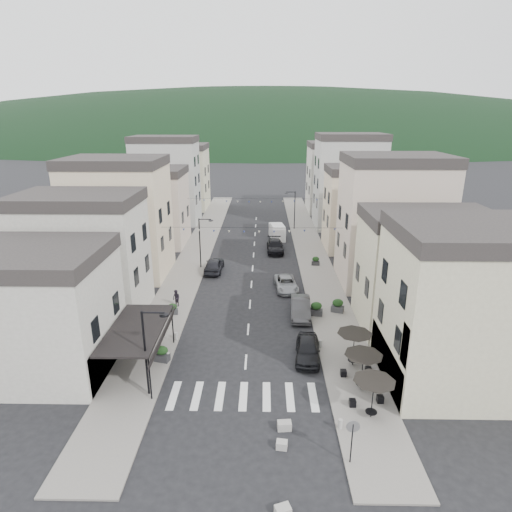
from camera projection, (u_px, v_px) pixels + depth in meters
The scene contains 33 objects.
ground at pixel (242, 417), 25.65m from camera, with size 700.00×700.00×0.00m, color black.
sidewalk_left at pixel (197, 252), 56.10m from camera, with size 4.00×76.00×0.12m, color slate.
sidewalk_right at pixel (311, 252), 55.86m from camera, with size 4.00×76.00×0.12m, color slate.
hill_backdrop at pixel (262, 139), 310.18m from camera, with size 640.00×360.00×70.00m, color black.
boutique_building at pixel (20, 317), 29.38m from camera, with size 12.00×8.00×8.00m, color #A5A197.
bistro_building at pixel (468, 314), 27.62m from camera, with size 10.00×8.00×10.00m, color #B4AD8F.
boutique_awning at pixel (140, 330), 29.53m from camera, with size 3.77×7.50×3.28m.
buildings_row_left at pixel (151, 198), 59.76m from camera, with size 10.20×54.16×14.00m.
buildings_row_right at pixel (361, 199), 58.12m from camera, with size 10.20×54.16×14.50m.
cafe_terrace at pixel (363, 359), 27.43m from camera, with size 2.50×8.10×2.53m.
streetlamp_left_near at pixel (149, 345), 26.47m from camera, with size 1.70×0.56×6.00m.
streetlamp_left_far at pixel (202, 238), 49.23m from camera, with size 1.70×0.56×6.00m.
streetlamp_right_far at pixel (293, 206), 66.11m from camera, with size 1.70×0.56×6.00m.
traffic_sign at pixel (352, 433), 21.63m from camera, with size 0.70×0.07×2.70m.
bollards at pixel (246, 361), 30.73m from camera, with size 11.66×10.26×0.60m.
bunting_near at pixel (252, 231), 44.73m from camera, with size 19.00×0.28×0.62m.
bunting_far at pixel (255, 201), 59.90m from camera, with size 19.00×0.28×0.62m.
parked_car_a at pixel (308, 349), 31.59m from camera, with size 1.77×4.40×1.50m, color black.
parked_car_b at pixel (300, 308), 38.25m from camera, with size 1.68×4.81×1.59m, color #313133.
parked_car_c at pixel (286, 284), 44.06m from camera, with size 2.16×4.69×1.30m, color gray.
parked_car_d at pixel (275, 246), 56.12m from camera, with size 2.11×5.19×1.50m, color black.
parked_car_e at pixel (214, 265), 49.05m from camera, with size 1.94×4.81×1.64m, color black.
delivery_van at pixel (277, 232), 61.95m from camera, with size 2.37×4.70×2.16m.
pedestrian_a at pixel (154, 326), 34.62m from camera, with size 0.59×0.38×1.61m, color black.
pedestrian_b at pixel (176, 298), 39.94m from camera, with size 0.77×0.60×1.59m, color black.
concrete_block_a at pixel (284, 426), 24.58m from camera, with size 0.80×0.50×0.50m, color gray.
concrete_block_b at pixel (282, 445), 23.19m from camera, with size 0.60×0.45×0.45m, color #9A9792.
concrete_block_c at pixel (283, 510), 19.39m from camera, with size 0.70×0.50×0.40m, color gray.
planter_la at pixel (162, 354), 31.08m from camera, with size 1.20×0.85×1.22m.
planter_lb at pixel (173, 309), 38.42m from camera, with size 0.99×0.66×1.02m.
planter_ra at pixel (316, 309), 38.17m from camera, with size 1.24×0.85×1.27m.
planter_rb at pixel (338, 306), 38.82m from camera, with size 1.26×0.96×1.25m.
planter_rc at pixel (316, 261), 50.90m from camera, with size 0.98×0.60×1.05m.
Camera 1 is at (1.22, -21.25, 17.30)m, focal length 30.00 mm.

